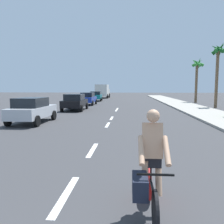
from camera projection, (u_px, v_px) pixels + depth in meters
name	position (u px, v px, depth m)	size (l,w,h in m)	color
ground_plane	(115.00, 112.00, 19.95)	(160.00, 160.00, 0.00)	#38383A
sidewalk_strip	(198.00, 110.00, 21.32)	(3.60, 80.00, 0.14)	#9E998E
lane_stripe_1	(66.00, 195.00, 4.63)	(0.16, 1.80, 0.01)	white
lane_stripe_2	(93.00, 150.00, 7.95)	(0.16, 1.80, 0.01)	white
lane_stripe_3	(108.00, 125.00, 13.32)	(0.16, 1.80, 0.01)	white
lane_stripe_4	(112.00, 118.00, 16.22)	(0.16, 1.80, 0.01)	white
lane_stripe_5	(116.00, 110.00, 21.78)	(0.16, 1.80, 0.01)	white
lane_stripe_6	(117.00, 109.00, 23.52)	(0.16, 1.80, 0.01)	white
cyclist	(150.00, 168.00, 3.81)	(0.62, 1.71, 1.82)	black
parked_car_silver	(32.00, 109.00, 13.96)	(1.90, 4.05, 1.57)	#B7BABF
parked_car_black	(75.00, 102.00, 21.78)	(2.08, 4.35, 1.57)	black
parked_car_blue	(88.00, 98.00, 28.63)	(1.85, 3.90, 1.57)	#1E389E
parked_car_teal	(96.00, 96.00, 36.98)	(2.13, 4.31, 1.57)	#14727A
delivery_truck	(103.00, 91.00, 47.70)	(2.72, 6.26, 2.80)	beige
palm_tree_far	(218.00, 57.00, 23.93)	(1.65, 1.91, 6.93)	brown
palm_tree_distant	(197.00, 69.00, 32.30)	(1.82, 1.99, 6.46)	brown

